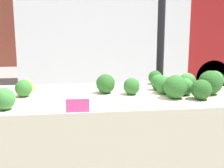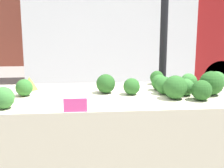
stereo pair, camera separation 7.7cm
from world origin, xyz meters
name	(u,v)px [view 1 (the left image)]	position (x,y,z in m)	size (l,w,h in m)	color
tent_pole	(161,27)	(0.54, 0.64, 1.35)	(0.07, 0.07, 2.70)	black
parked_truck	(124,25)	(0.79, 4.20, 1.29)	(4.35, 2.07, 2.45)	white
market_table	(113,111)	(0.00, -0.07, 0.76)	(1.91, 0.86, 0.87)	beige
romanesco_head	(28,84)	(-0.63, 0.22, 0.92)	(0.13, 0.13, 0.10)	#93B238
broccoli_head_0	(159,82)	(0.38, 0.10, 0.94)	(0.13, 0.13, 0.13)	#2D6628
broccoli_head_1	(24,88)	(-0.64, 0.02, 0.93)	(0.12, 0.12, 0.12)	#2D6628
broccoli_head_2	(185,87)	(0.53, -0.08, 0.94)	(0.12, 0.12, 0.12)	#336B2D
broccoli_head_3	(210,83)	(0.72, -0.08, 0.96)	(0.18, 0.18, 0.18)	#23511E
broccoli_head_4	(106,84)	(-0.04, 0.05, 0.94)	(0.14, 0.14, 0.14)	#23511E
broccoli_head_5	(214,80)	(0.83, 0.08, 0.95)	(0.15, 0.15, 0.15)	#336B2D
broccoli_head_6	(202,90)	(0.60, -0.22, 0.94)	(0.14, 0.14, 0.14)	#23511E
broccoli_head_7	(4,99)	(-0.71, -0.30, 0.94)	(0.14, 0.14, 0.14)	#387533
broccoli_head_8	(164,85)	(0.39, -0.02, 0.94)	(0.13, 0.13, 0.13)	#2D6628
broccoli_head_9	(132,86)	(0.14, -0.02, 0.93)	(0.12, 0.12, 0.12)	#285B23
broccoli_head_10	(187,81)	(0.61, 0.09, 0.94)	(0.13, 0.13, 0.13)	#387533
broccoli_head_11	(175,87)	(0.43, -0.17, 0.96)	(0.17, 0.17, 0.17)	#285B23
broccoli_head_12	(155,77)	(0.41, 0.32, 0.93)	(0.12, 0.12, 0.12)	#23511E
price_sign	(78,106)	(-0.26, -0.42, 0.91)	(0.14, 0.01, 0.08)	#EF4793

